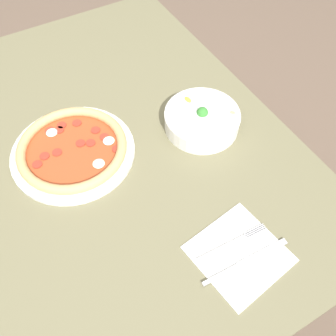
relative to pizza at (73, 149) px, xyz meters
name	(u,v)px	position (x,y,z in m)	size (l,w,h in m)	color
ground_plane	(134,249)	(0.01, 0.12, -0.75)	(8.00, 8.00, 0.00)	brown
dining_table	(119,162)	(0.01, 0.12, -0.12)	(1.27, 0.90, 0.74)	#706B4C
pizza	(73,149)	(0.00, 0.00, 0.00)	(0.33, 0.33, 0.04)	white
bowl	(202,119)	(0.09, 0.36, 0.01)	(0.21, 0.21, 0.07)	white
napkin	(239,254)	(0.46, 0.22, -0.02)	(0.21, 0.21, 0.00)	white
fork	(231,243)	(0.43, 0.21, -0.01)	(0.02, 0.18, 0.00)	silver
knife	(242,264)	(0.48, 0.21, -0.01)	(0.02, 0.22, 0.01)	silver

